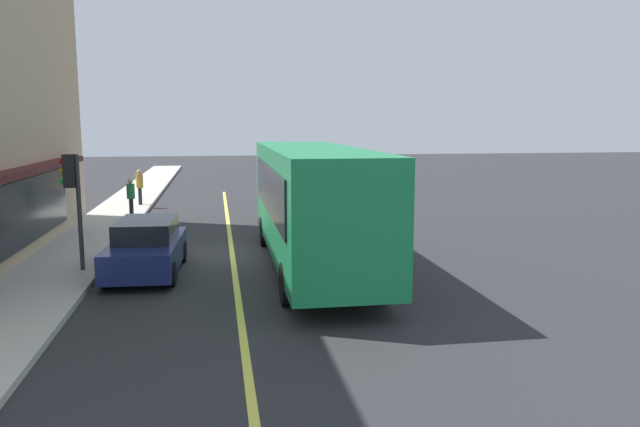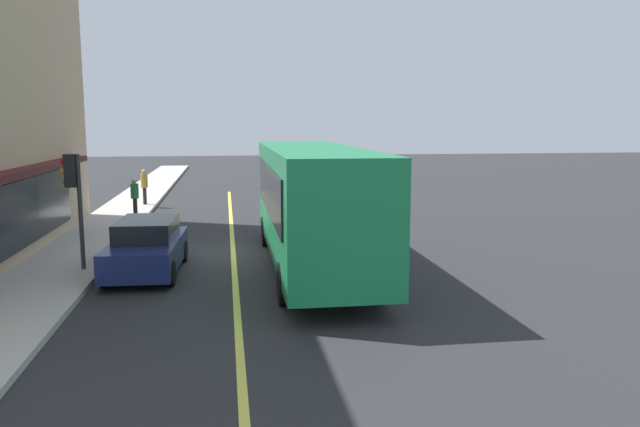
# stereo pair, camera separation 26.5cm
# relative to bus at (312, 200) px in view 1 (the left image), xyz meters

# --- Properties ---
(ground) EXTENTS (120.00, 120.00, 0.00)m
(ground) POSITION_rel_bus_xyz_m (2.47, 2.26, -1.99)
(ground) COLOR #28282B
(sidewalk) EXTENTS (80.00, 2.54, 0.15)m
(sidewalk) POSITION_rel_bus_xyz_m (2.47, 7.21, -1.91)
(sidewalk) COLOR #B2ADA3
(sidewalk) RESTS_ON ground
(lane_centre_stripe) EXTENTS (36.00, 0.16, 0.01)m
(lane_centre_stripe) POSITION_rel_bus_xyz_m (2.47, 2.26, -1.98)
(lane_centre_stripe) COLOR #D8D14C
(lane_centre_stripe) RESTS_ON ground
(bus) EXTENTS (11.14, 2.65, 3.50)m
(bus) POSITION_rel_bus_xyz_m (0.00, 0.00, 0.00)
(bus) COLOR #197F47
(bus) RESTS_ON ground
(traffic_light) EXTENTS (0.30, 0.52, 3.20)m
(traffic_light) POSITION_rel_bus_xyz_m (0.19, 6.59, 0.55)
(traffic_light) COLOR #2D2D33
(traffic_light) RESTS_ON sidewalk
(car_navy) EXTENTS (4.38, 2.03, 1.52)m
(car_navy) POSITION_rel_bus_xyz_m (0.05, 4.67, -1.24)
(car_navy) COLOR navy
(car_navy) RESTS_ON ground
(pedestrian_waiting) EXTENTS (0.34, 0.34, 1.75)m
(pedestrian_waiting) POSITION_rel_bus_xyz_m (14.09, 6.47, -0.78)
(pedestrian_waiting) COLOR black
(pedestrian_waiting) RESTS_ON sidewalk
(pedestrian_mid_block) EXTENTS (0.34, 0.34, 1.67)m
(pedestrian_mid_block) POSITION_rel_bus_xyz_m (9.91, 6.35, -0.83)
(pedestrian_mid_block) COLOR black
(pedestrian_mid_block) RESTS_ON sidewalk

